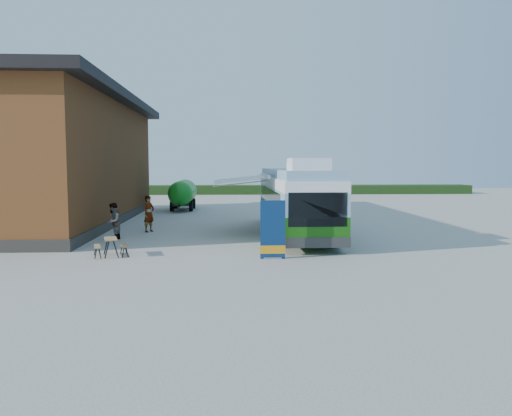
{
  "coord_description": "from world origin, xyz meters",
  "views": [
    {
      "loc": [
        -0.21,
        -19.78,
        3.46
      ],
      "look_at": [
        1.06,
        3.52,
        1.4
      ],
      "focal_mm": 35.0,
      "sensor_mm": 36.0,
      "label": 1
    }
  ],
  "objects": [
    {
      "name": "awning",
      "position": [
        0.53,
        5.0,
        2.7
      ],
      "size": [
        2.68,
        4.33,
        0.52
      ],
      "rotation": [
        0.0,
        0.0,
        0.01
      ],
      "color": "white",
      "rests_on": "ground"
    },
    {
      "name": "barn",
      "position": [
        -10.5,
        10.0,
        3.59
      ],
      "size": [
        9.6,
        21.2,
        7.5
      ],
      "color": "brown",
      "rests_on": "ground"
    },
    {
      "name": "person_b",
      "position": [
        -5.47,
        3.06,
        0.85
      ],
      "size": [
        0.74,
        0.9,
        1.7
      ],
      "primitive_type": "imported",
      "rotation": [
        0.0,
        0.0,
        -1.69
      ],
      "color": "#999999",
      "rests_on": "ground"
    },
    {
      "name": "ground",
      "position": [
        0.0,
        0.0,
        0.0
      ],
      "size": [
        100.0,
        100.0,
        0.0
      ],
      "primitive_type": "plane",
      "color": "#BCB7AD",
      "rests_on": "ground"
    },
    {
      "name": "bus",
      "position": [
        3.06,
        4.6,
        1.77
      ],
      "size": [
        2.69,
        12.08,
        3.7
      ],
      "rotation": [
        0.0,
        0.0,
        0.01
      ],
      "color": "#1F6A11",
      "rests_on": "ground"
    },
    {
      "name": "picnic_table",
      "position": [
        -4.65,
        -0.97,
        0.51
      ],
      "size": [
        1.43,
        1.34,
        0.68
      ],
      "rotation": [
        0.0,
        0.0,
        0.27
      ],
      "color": "tan",
      "rests_on": "ground"
    },
    {
      "name": "hedge",
      "position": [
        8.0,
        38.0,
        0.5
      ],
      "size": [
        40.0,
        3.0,
        1.0
      ],
      "primitive_type": "cube",
      "color": "#264419",
      "rests_on": "ground"
    },
    {
      "name": "person_a",
      "position": [
        -4.29,
        5.77,
        0.93
      ],
      "size": [
        0.75,
        0.81,
        1.86
      ],
      "primitive_type": "imported",
      "rotation": [
        0.0,
        0.0,
        0.96
      ],
      "color": "#999999",
      "rests_on": "ground"
    },
    {
      "name": "banner",
      "position": [
        1.38,
        -1.83,
        0.88
      ],
      "size": [
        0.94,
        0.19,
        2.15
      ],
      "rotation": [
        0.0,
        0.0,
        0.01
      ],
      "color": "navy",
      "rests_on": "ground"
    },
    {
      "name": "slurry_tanker",
      "position": [
        -3.68,
        18.06,
        1.29
      ],
      "size": [
        1.83,
        6.07,
        2.24
      ],
      "rotation": [
        0.0,
        0.0,
        -0.01
      ],
      "color": "#18851C",
      "rests_on": "ground"
    }
  ]
}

